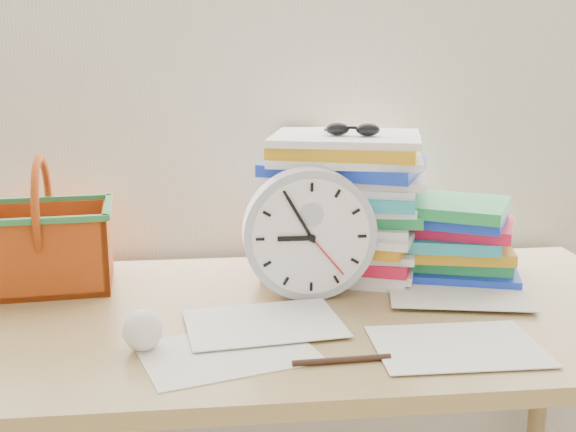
{
  "coord_description": "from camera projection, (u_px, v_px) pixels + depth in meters",
  "views": [
    {
      "loc": [
        -0.15,
        0.35,
        1.23
      ],
      "look_at": [
        -0.01,
        1.6,
        0.93
      ],
      "focal_mm": 45.0,
      "sensor_mm": 36.0,
      "label": 1
    }
  ],
  "objects": [
    {
      "name": "clock",
      "position": [
        309.0,
        234.0,
        1.38
      ],
      "size": [
        0.25,
        0.05,
        0.25
      ],
      "primitive_type": "cylinder",
      "rotation": [
        1.57,
        0.0,
        0.0
      ],
      "color": "#ACB0BC",
      "rests_on": "desk"
    },
    {
      "name": "book_stack",
      "position": [
        447.0,
        237.0,
        1.52
      ],
      "size": [
        0.34,
        0.3,
        0.17
      ],
      "primitive_type": null,
      "rotation": [
        0.0,
        0.0,
        -0.36
      ],
      "color": "white",
      "rests_on": "desk"
    },
    {
      "name": "scattered_papers",
      "position": [
        293.0,
        307.0,
        1.34
      ],
      "size": [
        1.26,
        0.42,
        0.02
      ],
      "primitive_type": null,
      "color": "white",
      "rests_on": "desk"
    },
    {
      "name": "sunglasses",
      "position": [
        353.0,
        129.0,
        1.46
      ],
      "size": [
        0.15,
        0.14,
        0.03
      ],
      "primitive_type": null,
      "rotation": [
        0.0,
        0.0,
        -0.3
      ],
      "color": "black",
      "rests_on": "paper_stack"
    },
    {
      "name": "desk",
      "position": [
        293.0,
        348.0,
        1.35
      ],
      "size": [
        1.4,
        0.7,
        0.75
      ],
      "color": "olive",
      "rests_on": "ground"
    },
    {
      "name": "curtain",
      "position": [
        273.0,
        11.0,
        1.57
      ],
      "size": [
        2.4,
        0.01,
        2.5
      ],
      "primitive_type": "cube",
      "color": "silver",
      "rests_on": "room_shell"
    },
    {
      "name": "crumpled_ball",
      "position": [
        142.0,
        330.0,
        1.16
      ],
      "size": [
        0.07,
        0.07,
        0.07
      ],
      "primitive_type": "sphere",
      "color": "white",
      "rests_on": "desk"
    },
    {
      "name": "paper_stack",
      "position": [
        343.0,
        205.0,
        1.53
      ],
      "size": [
        0.41,
        0.37,
        0.3
      ],
      "primitive_type": null,
      "rotation": [
        0.0,
        0.0,
        -0.31
      ],
      "color": "white",
      "rests_on": "desk"
    },
    {
      "name": "pen",
      "position": [
        342.0,
        360.0,
        1.12
      ],
      "size": [
        0.16,
        0.02,
        0.01
      ],
      "primitive_type": "cylinder",
      "rotation": [
        0.0,
        1.57,
        0.05
      ],
      "color": "black",
      "rests_on": "desk"
    },
    {
      "name": "basket",
      "position": [
        44.0,
        223.0,
        1.44
      ],
      "size": [
        0.28,
        0.23,
        0.26
      ],
      "primitive_type": null,
      "rotation": [
        0.0,
        0.0,
        0.09
      ],
      "color": "#BB4A12",
      "rests_on": "desk"
    }
  ]
}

